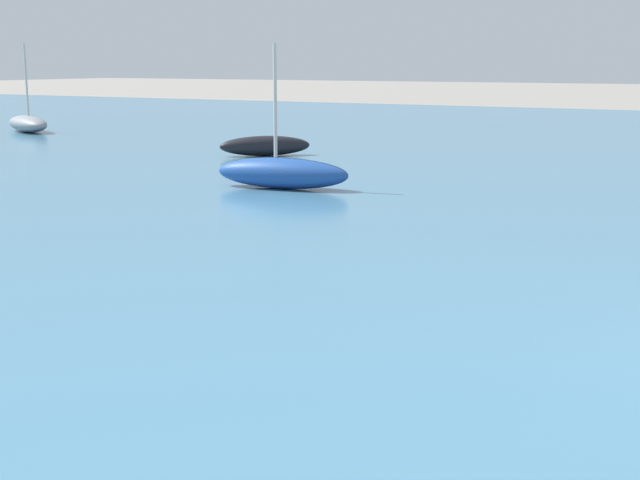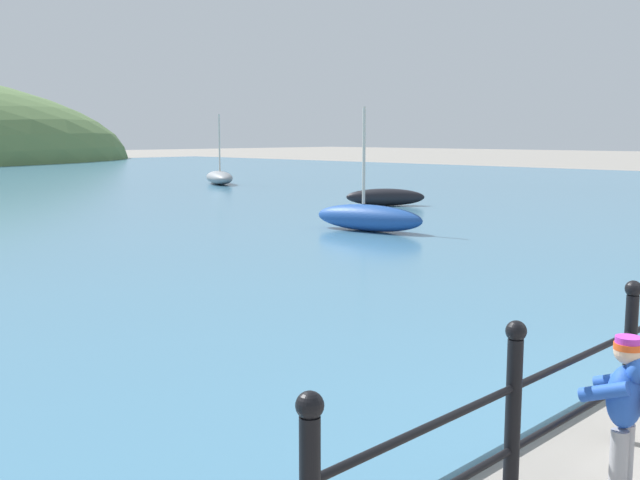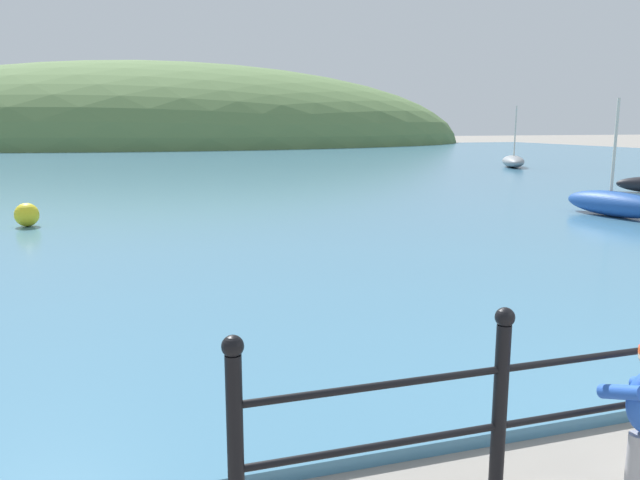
% 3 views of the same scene
% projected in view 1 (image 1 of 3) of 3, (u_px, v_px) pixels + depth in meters
% --- Properties ---
extents(boat_blue_hull, '(2.29, 3.19, 3.03)m').
position_uv_depth(boat_blue_hull, '(28.00, 123.00, 31.11)').
color(boat_blue_hull, gray).
rests_on(boat_blue_hull, water).
extents(boat_nearest_quay, '(1.15, 2.78, 2.76)m').
position_uv_depth(boat_nearest_quay, '(282.00, 173.00, 17.22)').
color(boat_nearest_quay, '#1E4793').
rests_on(boat_nearest_quay, water).
extents(boat_far_right, '(2.06, 2.13, 0.52)m').
position_uv_depth(boat_far_right, '(265.00, 146.00, 23.22)').
color(boat_far_right, black).
rests_on(boat_far_right, water).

